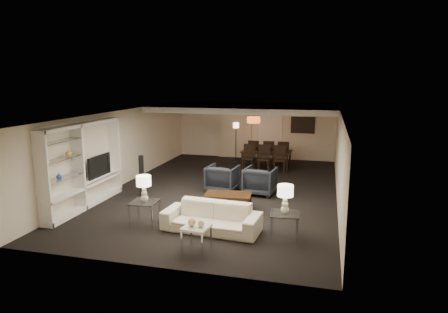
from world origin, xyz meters
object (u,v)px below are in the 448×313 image
at_px(coffee_table, 228,202).
at_px(armchair_right, 260,181).
at_px(floor_lamp, 236,143).
at_px(chair_fr, 283,153).
at_px(chair_nl, 248,158).
at_px(floor_speaker, 142,176).
at_px(table_lamp_right, 285,199).
at_px(chair_fl, 254,152).
at_px(pendant_light, 254,120).
at_px(sofa, 211,217).
at_px(side_table_right, 284,226).
at_px(armchair_left, 223,178).
at_px(vase_blue, 59,176).
at_px(chair_nm, 264,159).
at_px(dining_table, 266,160).
at_px(marble_table, 197,238).
at_px(table_lamp_left, 144,189).
at_px(side_table_left, 145,213).
at_px(chair_nr, 279,159).
at_px(chair_fm, 269,153).
at_px(vase_amber, 68,153).
at_px(television, 96,166).

relative_size(coffee_table, armchair_right, 1.34).
distance_m(coffee_table, floor_lamp, 6.31).
bearing_deg(chair_fr, chair_nl, 40.89).
bearing_deg(armchair_right, floor_speaker, 24.33).
xyz_separation_m(table_lamp_right, chair_fl, (-2.07, 7.63, -0.40)).
bearing_deg(pendant_light, sofa, -87.57).
distance_m(armchair_right, side_table_right, 3.48).
relative_size(armchair_left, vase_blue, 5.92).
xyz_separation_m(chair_nm, floor_lamp, (-1.42, 1.43, 0.34)).
bearing_deg(dining_table, side_table_right, -76.81).
height_order(armchair_right, side_table_right, armchair_right).
distance_m(sofa, armchair_right, 3.36).
bearing_deg(marble_table, table_lamp_left, 147.09).
bearing_deg(table_lamp_right, coffee_table, 136.74).
bearing_deg(chair_fr, side_table_left, 65.24).
height_order(armchair_right, vase_blue, vase_blue).
relative_size(chair_nl, chair_nr, 1.00).
bearing_deg(chair_fr, chair_nr, 83.60).
bearing_deg(chair_fr, armchair_left, 65.30).
bearing_deg(pendant_light, chair_fl, 96.17).
height_order(chair_nm, chair_fl, same).
relative_size(chair_fl, chair_fm, 1.00).
bearing_deg(chair_nm, armchair_left, -107.75).
bearing_deg(chair_fm, chair_nm, 82.44).
height_order(coffee_table, table_lamp_left, table_lamp_left).
relative_size(table_lamp_right, chair_nl, 0.63).
bearing_deg(chair_fr, marble_table, 78.15).
height_order(dining_table, chair_nl, chair_nl).
distance_m(sofa, table_lamp_right, 1.79).
bearing_deg(sofa, chair_nm, 92.56).
bearing_deg(table_lamp_left, chair_fl, 80.09).
xyz_separation_m(pendant_light, dining_table, (0.53, 0.02, -1.58)).
bearing_deg(armchair_right, chair_nl, -65.41).
bearing_deg(chair_nm, marble_table, -94.18).
bearing_deg(table_lamp_left, dining_table, 74.53).
height_order(floor_speaker, chair_nr, floor_speaker).
bearing_deg(chair_fr, side_table_right, 90.09).
bearing_deg(chair_nr, vase_amber, -133.47).
bearing_deg(armchair_right, table_lamp_left, 62.01).
relative_size(vase_blue, dining_table, 0.08).
distance_m(dining_table, chair_nl, 0.90).
relative_size(pendant_light, side_table_right, 0.83).
bearing_deg(chair_fl, dining_table, 133.54).
distance_m(pendant_light, vase_blue, 8.06).
bearing_deg(table_lamp_left, floor_speaker, 117.52).
bearing_deg(coffee_table, floor_lamp, 100.92).
bearing_deg(sofa, floor_lamp, 103.38).
distance_m(side_table_right, television, 5.80).
distance_m(side_table_left, dining_table, 7.24).
bearing_deg(vase_blue, chair_fr, 58.84).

